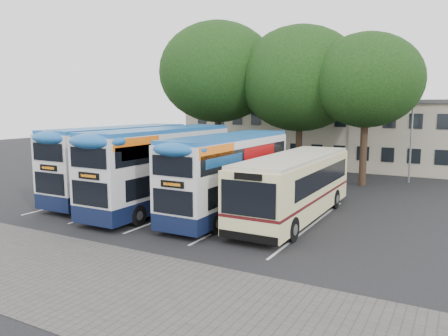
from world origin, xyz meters
The scene contains 12 objects.
ground centered at (0.00, 0.00, 0.00)m, with size 120.00×120.00×0.00m, color black.
paving_strip centered at (-2.00, -5.00, 0.01)m, with size 40.00×6.00×0.01m, color #595654.
bay_lines centered at (-3.75, 5.00, 0.01)m, with size 14.12×11.00×0.01m.
depot_building centered at (0.00, 26.99, 3.15)m, with size 32.40×8.40×6.20m.
lamp_post centered at (6.00, 19.97, 5.08)m, with size 0.25×1.05×9.06m.
tree_left centered at (-8.83, 17.11, 8.45)m, with size 9.72×9.72×12.59m.
tree_mid centered at (-2.01, 18.07, 7.78)m, with size 9.55×9.55×11.84m.
tree_right centered at (3.16, 17.11, 7.47)m, with size 7.77×7.77×10.79m.
bus_dd_left centered at (-9.08, 5.39, 2.45)m, with size 2.58×10.66×4.44m.
bus_dd_mid centered at (-5.21, 4.43, 2.47)m, with size 2.61×10.76×4.48m.
bus_dd_right centered at (-1.21, 4.87, 2.32)m, with size 2.46×10.13×4.22m.
bus_single centered at (2.05, 5.83, 1.84)m, with size 2.77×10.89×3.25m.
Camera 1 is at (9.35, -14.96, 5.70)m, focal length 35.00 mm.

